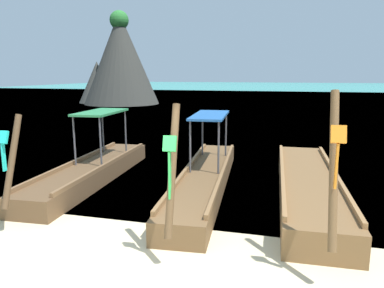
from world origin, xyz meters
name	(u,v)px	position (x,y,z in m)	size (l,w,h in m)	color
sea_water	(276,91)	(0.00, 62.26, 0.00)	(120.00, 120.00, 0.00)	#2DB29E
longtail_boat_turquoise_ribbon	(92,170)	(-3.00, 4.63, 0.31)	(1.43, 6.56, 2.19)	brown
longtail_boat_green_ribbon	(205,177)	(0.22, 4.75, 0.31)	(1.57, 7.58, 2.49)	brown
longtail_boat_orange_ribbon	(308,185)	(2.77, 4.75, 0.29)	(1.52, 7.48, 2.73)	brown
karst_rock	(118,61)	(-14.10, 29.41, 4.15)	(8.57, 7.29, 8.87)	#383833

